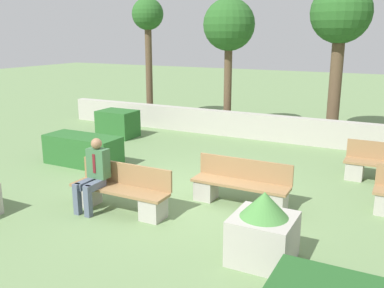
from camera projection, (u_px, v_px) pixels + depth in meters
ground_plane at (191, 195)px, 8.50m from camera, size 60.00×60.00×0.00m
perimeter_wall at (269, 128)px, 12.77m from camera, size 14.56×0.30×0.77m
bench_front at (120, 194)px, 7.67m from camera, size 1.91×0.48×0.83m
bench_right_side at (241, 188)px, 7.95m from camera, size 1.84×0.48×0.83m
person_seated_man at (94, 171)px, 7.65m from camera, size 0.38×0.64×1.30m
hedge_block_near_right at (83, 150)px, 10.38m from camera, size 1.91×0.78×0.72m
hedge_block_mid_left at (118, 124)px, 13.19m from camera, size 1.13×0.83×0.82m
planter_corner_right at (263, 230)px, 5.93m from camera, size 0.85×0.85×1.02m
tree_leftmost at (148, 22)px, 15.12m from camera, size 1.12×1.12×4.34m
tree_center_left at (229, 27)px, 13.37m from camera, size 1.62×1.62×4.19m
tree_center_right at (341, 18)px, 12.48m from camera, size 1.78×1.78×4.59m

